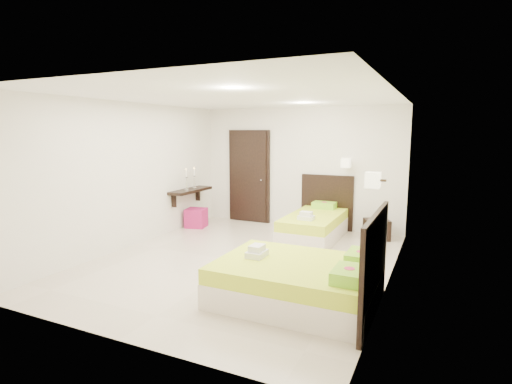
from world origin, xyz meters
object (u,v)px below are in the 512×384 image
at_px(ottoman, 196,218).
at_px(bed_single, 315,224).
at_px(nightstand, 377,229).
at_px(bed_double, 302,280).

bearing_deg(ottoman, bed_single, 4.68).
bearing_deg(nightstand, bed_double, -121.33).
height_order(bed_single, bed_double, bed_double).
bearing_deg(ottoman, bed_double, -39.42).
bearing_deg(bed_double, nightstand, 83.57).
relative_size(bed_single, ottoman, 4.56).
height_order(bed_double, ottoman, bed_double).
bearing_deg(bed_double, bed_single, 103.71).
relative_size(bed_double, nightstand, 4.30).
height_order(bed_double, nightstand, bed_double).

